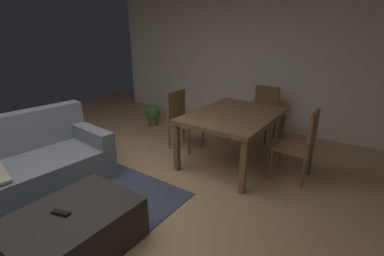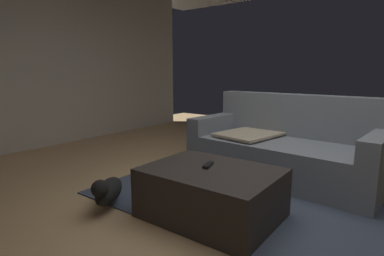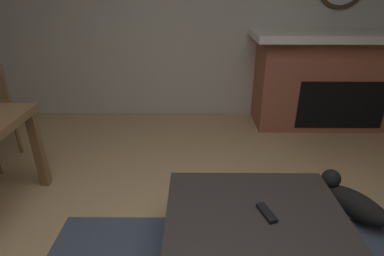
# 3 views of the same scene
# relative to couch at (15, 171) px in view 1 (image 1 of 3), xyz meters

# --- Properties ---
(floor) EXTENTS (9.14, 9.14, 0.00)m
(floor) POSITION_rel_couch_xyz_m (0.22, -0.90, -0.32)
(floor) COLOR tan
(wall_right_window_side) EXTENTS (0.12, 6.30, 2.82)m
(wall_right_window_side) POSITION_rel_couch_xyz_m (4.03, -0.90, 1.09)
(wall_right_window_side) COLOR white
(wall_right_window_side) RESTS_ON ground
(area_rug) EXTENTS (2.60, 2.00, 0.01)m
(area_rug) POSITION_rel_couch_xyz_m (-0.12, -0.69, -0.31)
(area_rug) COLOR #3D475B
(area_rug) RESTS_ON ground
(couch) EXTENTS (2.07, 1.09, 0.91)m
(couch) POSITION_rel_couch_xyz_m (0.00, 0.00, 0.00)
(couch) COLOR slate
(couch) RESTS_ON ground
(ottoman_coffee_table) EXTENTS (1.03, 0.78, 0.40)m
(ottoman_coffee_table) POSITION_rel_couch_xyz_m (-0.12, -1.32, -0.11)
(ottoman_coffee_table) COLOR #2D2826
(ottoman_coffee_table) RESTS_ON ground
(tv_remote) EXTENTS (0.10, 0.17, 0.02)m
(tv_remote) POSITION_rel_couch_xyz_m (-0.17, -1.28, 0.10)
(tv_remote) COLOR black
(tv_remote) RESTS_ON ottoman_coffee_table
(dining_table) EXTENTS (1.54, 1.10, 0.74)m
(dining_table) POSITION_rel_couch_xyz_m (2.25, -1.64, 0.35)
(dining_table) COLOR brown
(dining_table) RESTS_ON ground
(dining_chair_north) EXTENTS (0.44, 0.44, 0.93)m
(dining_chair_north) POSITION_rel_couch_xyz_m (2.25, -0.70, 0.21)
(dining_chair_north) COLOR brown
(dining_chair_north) RESTS_ON ground
(dining_chair_south) EXTENTS (0.45, 0.45, 0.93)m
(dining_chair_south) POSITION_rel_couch_xyz_m (2.26, -2.58, 0.21)
(dining_chair_south) COLOR brown
(dining_chair_south) RESTS_ON ground
(dining_chair_east) EXTENTS (0.47, 0.47, 0.93)m
(dining_chair_east) POSITION_rel_couch_xyz_m (3.42, -1.65, 0.21)
(dining_chair_east) COLOR brown
(dining_chair_east) RESTS_ON ground
(potted_plant) EXTENTS (0.31, 0.31, 0.44)m
(potted_plant) POSITION_rel_couch_xyz_m (2.76, 0.43, -0.07)
(potted_plant) COLOR brown
(potted_plant) RESTS_ON ground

